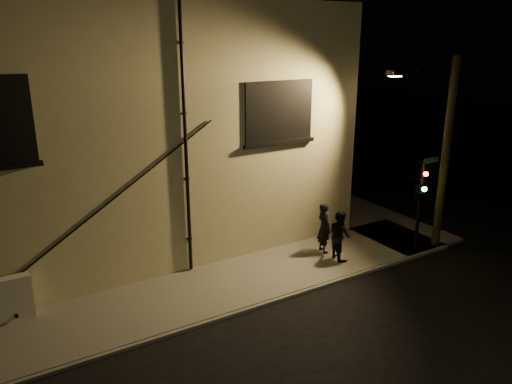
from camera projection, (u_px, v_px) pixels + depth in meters
ground at (288, 297)px, 14.76m from camera, size 90.00×90.00×0.00m
sidewalk at (248, 238)px, 18.92m from camera, size 21.00×16.00×0.12m
building at (93, 116)px, 19.26m from camera, size 16.20×12.23×8.80m
pedestrian_a at (324, 228)px, 17.30m from camera, size 0.52×0.71×1.79m
pedestrian_b at (340, 235)px, 16.77m from camera, size 0.77×0.92×1.72m
traffic_signal at (420, 191)px, 16.93m from camera, size 1.17×1.92×3.29m
streetlamp_pole at (442, 150)px, 17.13m from camera, size 2.02×1.38×6.77m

